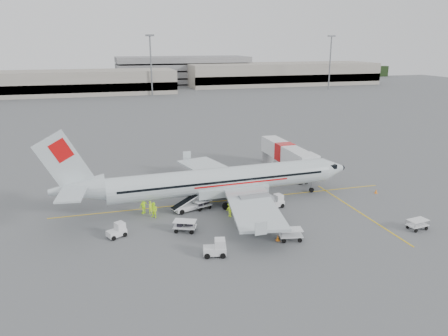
{
  "coord_description": "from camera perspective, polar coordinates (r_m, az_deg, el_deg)",
  "views": [
    {
      "loc": [
        -15.26,
        -50.82,
        19.76
      ],
      "look_at": [
        0.0,
        2.0,
        3.8
      ],
      "focal_mm": 35.0,
      "sensor_mm": 36.0,
      "label": 1
    }
  ],
  "objects": [
    {
      "name": "ground",
      "position": [
        56.62,
        0.56,
        -4.24
      ],
      "size": [
        360.0,
        360.0,
        0.0
      ],
      "primitive_type": "plane",
      "color": "#56595B"
    },
    {
      "name": "stripe_lead",
      "position": [
        56.62,
        0.56,
        -4.23
      ],
      "size": [
        44.0,
        0.2,
        0.01
      ],
      "primitive_type": "cube",
      "color": "yellow",
      "rests_on": "ground"
    },
    {
      "name": "stripe_cross",
      "position": [
        55.5,
        17.08,
        -5.42
      ],
      "size": [
        0.2,
        20.0,
        0.01
      ],
      "primitive_type": "cube",
      "color": "yellow",
      "rests_on": "ground"
    },
    {
      "name": "terminal_west",
      "position": [
        183.14,
        -24.21,
        10.02
      ],
      "size": [
        110.0,
        22.0,
        9.0
      ],
      "primitive_type": null,
      "color": "gray",
      "rests_on": "ground"
    },
    {
      "name": "terminal_east",
      "position": [
        214.09,
        7.57,
        12.1
      ],
      "size": [
        90.0,
        26.0,
        10.0
      ],
      "primitive_type": null,
      "color": "gray",
      "rests_on": "ground"
    },
    {
      "name": "parking_garage",
      "position": [
        215.01,
        -5.43,
        12.72
      ],
      "size": [
        62.0,
        24.0,
        14.0
      ],
      "primitive_type": null,
      "color": "slate",
      "rests_on": "ground"
    },
    {
      "name": "treeline",
      "position": [
        226.96,
        -12.47,
        11.58
      ],
      "size": [
        300.0,
        3.0,
        6.0
      ],
      "primitive_type": null,
      "color": "black",
      "rests_on": "ground"
    },
    {
      "name": "mast_center",
      "position": [
        170.26,
        -9.5,
        13.03
      ],
      "size": [
        3.2,
        1.2,
        22.0
      ],
      "primitive_type": null,
      "color": "slate",
      "rests_on": "ground"
    },
    {
      "name": "mast_east",
      "position": [
        194.04,
        13.67,
        13.16
      ],
      "size": [
        3.2,
        1.2,
        22.0
      ],
      "primitive_type": null,
      "color": "slate",
      "rests_on": "ground"
    },
    {
      "name": "aircraft",
      "position": [
        54.13,
        -0.18,
        0.59
      ],
      "size": [
        39.07,
        31.27,
        10.42
      ],
      "primitive_type": null,
      "rotation": [
        0.0,
        0.0,
        0.04
      ],
      "color": "silver",
      "rests_on": "ground"
    },
    {
      "name": "jet_bridge",
      "position": [
        68.71,
        7.93,
        1.3
      ],
      "size": [
        3.7,
        17.54,
        4.59
      ],
      "primitive_type": null,
      "rotation": [
        0.0,
        0.0,
        0.02
      ],
      "color": "silver",
      "rests_on": "ground"
    },
    {
      "name": "belt_loader",
      "position": [
        53.07,
        -4.73,
        -4.23
      ],
      "size": [
        5.11,
        3.27,
        2.59
      ],
      "primitive_type": null,
      "rotation": [
        0.0,
        0.0,
        0.33
      ],
      "color": "silver",
      "rests_on": "ground"
    },
    {
      "name": "tug_fore",
      "position": [
        54.35,
        6.69,
        -4.34
      ],
      "size": [
        2.31,
        1.68,
        1.61
      ],
      "primitive_type": null,
      "rotation": [
        0.0,
        0.0,
        0.25
      ],
      "color": "silver",
      "rests_on": "ground"
    },
    {
      "name": "tug_mid",
      "position": [
        42.34,
        -1.22,
        -10.35
      ],
      "size": [
        2.42,
        1.71,
        1.69
      ],
      "primitive_type": null,
      "rotation": [
        0.0,
        0.0,
        -0.22
      ],
      "color": "silver",
      "rests_on": "ground"
    },
    {
      "name": "tug_aft",
      "position": [
        47.51,
        -13.88,
        -7.9
      ],
      "size": [
        2.23,
        1.86,
        1.5
      ],
      "primitive_type": null,
      "rotation": [
        0.0,
        0.0,
        0.46
      ],
      "color": "silver",
      "rests_on": "ground"
    },
    {
      "name": "cart_loaded_a",
      "position": [
        47.65,
        -5.12,
        -7.56
      ],
      "size": [
        2.77,
        2.26,
        1.25
      ],
      "primitive_type": null,
      "rotation": [
        0.0,
        0.0,
        -0.41
      ],
      "color": "silver",
      "rests_on": "ground"
    },
    {
      "name": "cart_loaded_b",
      "position": [
        53.69,
        -2.83,
        -4.81
      ],
      "size": [
        2.36,
        1.85,
        1.08
      ],
      "primitive_type": null,
      "rotation": [
        0.0,
        0.0,
        0.35
      ],
      "color": "silver",
      "rests_on": "ground"
    },
    {
      "name": "cart_empty_a",
      "position": [
        46.01,
        8.69,
        -8.59
      ],
      "size": [
        2.6,
        1.81,
        1.25
      ],
      "primitive_type": null,
      "rotation": [
        0.0,
        0.0,
        -0.18
      ],
      "color": "silver",
      "rests_on": "ground"
    },
    {
      "name": "cart_empty_b",
      "position": [
        52.43,
        23.94,
        -6.75
      ],
      "size": [
        2.36,
        1.6,
        1.15
      ],
      "primitive_type": null,
      "rotation": [
        0.0,
        0.0,
        0.14
      ],
      "color": "silver",
      "rests_on": "ground"
    },
    {
      "name": "cone_nose",
      "position": [
        62.58,
        19.24,
        -2.86
      ],
      "size": [
        0.38,
        0.38,
        0.62
      ],
      "primitive_type": "cone",
      "color": "orange",
      "rests_on": "ground"
    },
    {
      "name": "cone_port",
      "position": [
        65.08,
        0.39,
        -1.2
      ],
      "size": [
        0.38,
        0.38,
        0.62
      ],
      "primitive_type": "cone",
      "color": "orange",
      "rests_on": "ground"
    },
    {
      "name": "cone_stbd",
      "position": [
        45.88,
        7.04,
        -9.01
      ],
      "size": [
        0.4,
        0.4,
        0.65
      ],
      "primitive_type": "cone",
      "color": "orange",
      "rests_on": "ground"
    },
    {
      "name": "crew_a",
      "position": [
        52.81,
        -9.58,
        -5.09
      ],
      "size": [
        0.69,
        0.67,
        1.6
      ],
      "primitive_type": "imported",
      "rotation": [
        0.0,
        0.0,
        0.7
      ],
      "color": "#BCEC1E",
      "rests_on": "ground"
    },
    {
      "name": "crew_b",
      "position": [
        51.43,
        -9.15,
        -5.48
      ],
      "size": [
        1.16,
        1.17,
        1.91
      ],
      "primitive_type": "imported",
      "rotation": [
        0.0,
        0.0,
        -0.83
      ],
      "color": "#BCEC1E",
      "rests_on": "ground"
    },
    {
      "name": "crew_c",
      "position": [
        51.22,
        0.83,
        -5.45
      ],
      "size": [
        1.19,
        1.3,
        1.75
      ],
      "primitive_type": "imported",
      "rotation": [
        0.0,
        0.0,
        2.19
      ],
      "color": "#BCEC1E",
      "rests_on": "ground"
    },
    {
      "name": "crew_d",
      "position": [
        52.96,
        -10.46,
        -4.91
      ],
      "size": [
        1.18,
        0.98,
        1.89
      ],
      "primitive_type": "imported",
      "rotation": [
        0.0,
        0.0,
        3.71
      ],
      "color": "#BCEC1E",
      "rests_on": "ground"
    }
  ]
}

